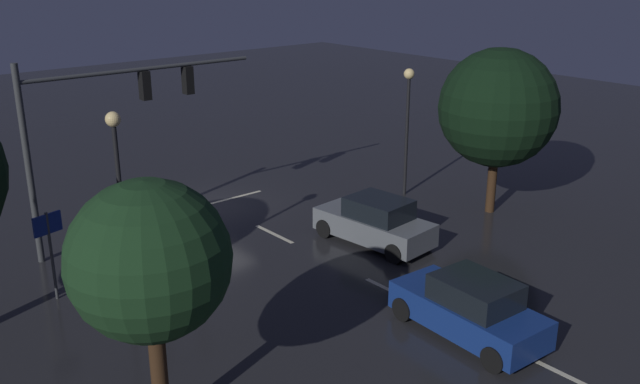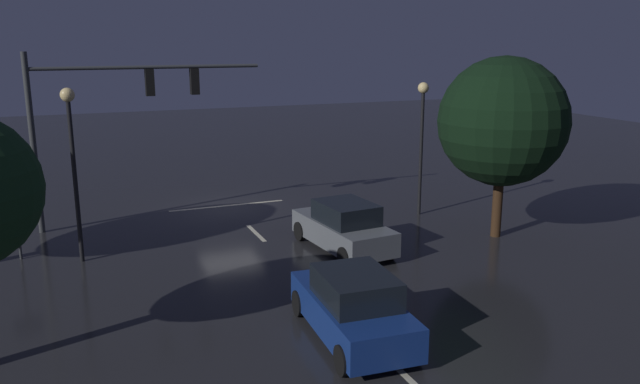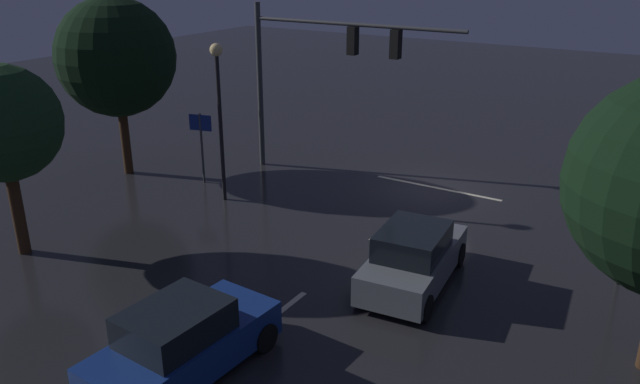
{
  "view_description": "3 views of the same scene",
  "coord_description": "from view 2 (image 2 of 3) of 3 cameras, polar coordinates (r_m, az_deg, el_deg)",
  "views": [
    {
      "loc": [
        13.99,
        23.08,
        9.72
      ],
      "look_at": [
        0.64,
        7.36,
        2.66
      ],
      "focal_mm": 38.94,
      "sensor_mm": 36.0,
      "label": 1
    },
    {
      "loc": [
        6.36,
        25.93,
        7.02
      ],
      "look_at": [
        -0.99,
        7.89,
        2.35
      ],
      "focal_mm": 35.85,
      "sensor_mm": 36.0,
      "label": 2
    },
    {
      "loc": [
        -8.05,
        21.08,
        8.48
      ],
      "look_at": [
        0.87,
        6.71,
        1.97
      ],
      "focal_mm": 35.39,
      "sensor_mm": 36.0,
      "label": 3
    }
  ],
  "objects": [
    {
      "name": "car_distant",
      "position": [
        15.49,
        2.97,
        -10.21
      ],
      "size": [
        2.12,
        4.45,
        1.7
      ],
      "color": "navy",
      "rests_on": "ground_plane"
    },
    {
      "name": "lane_dash_mid",
      "position": [
        18.53,
        -0.37,
        -8.76
      ],
      "size": [
        0.16,
        2.2,
        0.01
      ],
      "primitive_type": "cube",
      "rotation": [
        0.0,
        0.0,
        1.57
      ],
      "color": "beige",
      "rests_on": "ground_plane"
    },
    {
      "name": "route_sign",
      "position": [
        22.7,
        -25.6,
        -0.7
      ],
      "size": [
        0.89,
        0.27,
        2.74
      ],
      "color": "#383A3D",
      "rests_on": "ground_plane"
    },
    {
      "name": "car_approaching",
      "position": [
        21.72,
        2.13,
        -3.17
      ],
      "size": [
        2.27,
        4.5,
        1.7
      ],
      "color": "slate",
      "rests_on": "ground_plane"
    },
    {
      "name": "tree_left_far",
      "position": [
        23.43,
        16.01,
        6.05
      ],
      "size": [
        4.56,
        4.56,
        6.49
      ],
      "color": "#382314",
      "rests_on": "ground_plane"
    },
    {
      "name": "lane_dash_far",
      "position": [
        23.88,
        -5.73,
        -3.66
      ],
      "size": [
        0.16,
        2.2,
        0.01
      ],
      "primitive_type": "cube",
      "rotation": [
        0.0,
        0.0,
        1.57
      ],
      "color": "beige",
      "rests_on": "ground_plane"
    },
    {
      "name": "traffic_signal_assembly",
      "position": [
        25.25,
        -18.18,
        7.46
      ],
      "size": [
        8.61,
        0.47,
        6.6
      ],
      "color": "#383A3D",
      "rests_on": "ground_plane"
    },
    {
      "name": "street_lamp_right_kerb",
      "position": [
        21.33,
        -21.28,
        4.04
      ],
      "size": [
        0.44,
        0.44,
        5.58
      ],
      "color": "black",
      "rests_on": "ground_plane"
    },
    {
      "name": "ground_plane",
      "position": [
        27.6,
        -8.1,
        -1.38
      ],
      "size": [
        80.0,
        80.0,
        0.0
      ],
      "primitive_type": "plane",
      "color": "#232326"
    },
    {
      "name": "street_lamp_left_kerb",
      "position": [
        25.88,
        9.1,
        6.02
      ],
      "size": [
        0.44,
        0.44,
        5.38
      ],
      "color": "black",
      "rests_on": "ground_plane"
    },
    {
      "name": "stop_bar",
      "position": [
        27.92,
        -8.28,
        -1.21
      ],
      "size": [
        5.0,
        0.16,
        0.01
      ],
      "primitive_type": "cube",
      "color": "beige",
      "rests_on": "ground_plane"
    }
  ]
}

